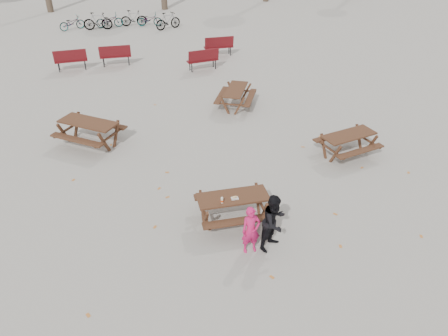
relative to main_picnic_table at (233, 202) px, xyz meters
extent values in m
plane|color=gray|center=(0.00, 0.00, -0.59)|extent=(80.00, 80.00, 0.00)
cube|color=#371F14|center=(0.00, 0.00, 0.16)|extent=(1.80, 0.70, 0.05)
cube|color=#371F14|center=(0.00, -0.60, -0.14)|extent=(1.80, 0.25, 0.05)
cube|color=#371F14|center=(0.00, 0.60, -0.14)|extent=(1.80, 0.25, 0.05)
cylinder|color=#371F14|center=(-0.75, -0.30, -0.22)|extent=(0.08, 0.08, 0.73)
cylinder|color=#371F14|center=(-0.75, 0.30, -0.22)|extent=(0.08, 0.08, 0.73)
cylinder|color=#371F14|center=(0.75, -0.30, -0.22)|extent=(0.08, 0.08, 0.73)
cylinder|color=#371F14|center=(0.75, 0.30, -0.22)|extent=(0.08, 0.08, 0.73)
cube|color=silver|center=(0.02, -0.12, 0.21)|extent=(0.18, 0.11, 0.03)
ellipsoid|color=tan|center=(0.02, -0.12, 0.25)|extent=(0.14, 0.06, 0.05)
cylinder|color=silver|center=(-0.33, -0.20, 0.26)|extent=(0.06, 0.06, 0.15)
cylinder|color=#F6400C|center=(-0.33, -0.20, 0.25)|extent=(0.07, 0.07, 0.05)
cylinder|color=white|center=(-0.33, -0.20, 0.35)|extent=(0.03, 0.03, 0.02)
imported|color=#CB195A|center=(0.14, -1.19, 0.04)|extent=(0.47, 0.32, 1.25)
imported|color=black|center=(0.71, -1.15, 0.15)|extent=(0.90, 0.87, 1.47)
imported|color=black|center=(-5.18, 20.22, -0.17)|extent=(1.67, 1.17, 0.83)
imported|color=black|center=(-3.61, 19.85, -0.06)|extent=(1.78, 0.63, 1.05)
imported|color=black|center=(-2.92, 20.28, -0.15)|extent=(1.67, 0.64, 0.87)
imported|color=black|center=(-1.42, 20.26, -0.10)|extent=(1.65, 0.58, 0.97)
imported|color=black|center=(-0.45, 20.06, -0.18)|extent=(1.60, 0.74, 0.81)
imported|color=black|center=(0.61, 19.02, -0.08)|extent=(1.75, 1.13, 1.02)
camera|label=1|loc=(-2.22, -8.60, 6.68)|focal=35.00mm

